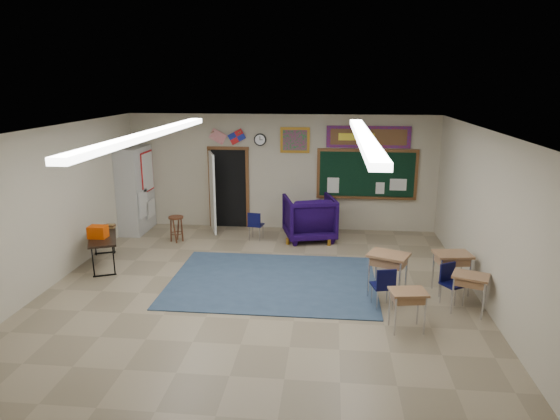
# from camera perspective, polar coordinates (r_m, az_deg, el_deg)

# --- Properties ---
(floor) EXTENTS (9.00, 9.00, 0.00)m
(floor) POSITION_cam_1_polar(r_m,az_deg,el_deg) (9.20, -2.67, -10.02)
(floor) COLOR gray
(floor) RESTS_ON ground
(back_wall) EXTENTS (8.00, 0.04, 3.00)m
(back_wall) POSITION_cam_1_polar(r_m,az_deg,el_deg) (13.04, 0.17, 4.32)
(back_wall) COLOR #AFA48E
(back_wall) RESTS_ON floor
(front_wall) EXTENTS (8.00, 0.04, 3.00)m
(front_wall) POSITION_cam_1_polar(r_m,az_deg,el_deg) (4.61, -11.47, -16.10)
(front_wall) COLOR #AFA48E
(front_wall) RESTS_ON floor
(left_wall) EXTENTS (0.04, 9.00, 3.00)m
(left_wall) POSITION_cam_1_polar(r_m,az_deg,el_deg) (10.08, -25.89, -0.26)
(left_wall) COLOR #AFA48E
(left_wall) RESTS_ON floor
(right_wall) EXTENTS (0.04, 9.00, 3.00)m
(right_wall) POSITION_cam_1_polar(r_m,az_deg,el_deg) (9.01, 23.27, -1.60)
(right_wall) COLOR #AFA48E
(right_wall) RESTS_ON floor
(ceiling) EXTENTS (8.00, 9.00, 0.04)m
(ceiling) POSITION_cam_1_polar(r_m,az_deg,el_deg) (8.40, -2.91, 8.92)
(ceiling) COLOR silver
(ceiling) RESTS_ON back_wall
(area_rug) EXTENTS (4.00, 3.00, 0.02)m
(area_rug) POSITION_cam_1_polar(r_m,az_deg,el_deg) (9.90, -0.82, -8.10)
(area_rug) COLOR #30445C
(area_rug) RESTS_ON floor
(fluorescent_strips) EXTENTS (3.86, 6.00, 0.10)m
(fluorescent_strips) POSITION_cam_1_polar(r_m,az_deg,el_deg) (8.41, -2.90, 8.51)
(fluorescent_strips) COLOR white
(fluorescent_strips) RESTS_ON ceiling
(doorway) EXTENTS (1.10, 0.89, 2.16)m
(doorway) POSITION_cam_1_polar(r_m,az_deg,el_deg) (13.21, -6.40, 2.41)
(doorway) COLOR black
(doorway) RESTS_ON back_wall
(chalkboard) EXTENTS (2.55, 0.14, 1.30)m
(chalkboard) POSITION_cam_1_polar(r_m,az_deg,el_deg) (12.98, 9.88, 3.89)
(chalkboard) COLOR brown
(chalkboard) RESTS_ON back_wall
(bulletin_board) EXTENTS (2.10, 0.05, 0.55)m
(bulletin_board) POSITION_cam_1_polar(r_m,az_deg,el_deg) (12.84, 10.08, 8.22)
(bulletin_board) COLOR #A6110E
(bulletin_board) RESTS_ON back_wall
(framed_art_print) EXTENTS (0.75, 0.05, 0.65)m
(framed_art_print) POSITION_cam_1_polar(r_m,az_deg,el_deg) (12.85, 1.72, 7.99)
(framed_art_print) COLOR #A26F1F
(framed_art_print) RESTS_ON back_wall
(wall_clock) EXTENTS (0.32, 0.05, 0.32)m
(wall_clock) POSITION_cam_1_polar(r_m,az_deg,el_deg) (12.95, -2.29, 8.03)
(wall_clock) COLOR black
(wall_clock) RESTS_ON back_wall
(wall_flags) EXTENTS (1.16, 0.06, 0.70)m
(wall_flags) POSITION_cam_1_polar(r_m,az_deg,el_deg) (13.05, -6.05, 8.59)
(wall_flags) COLOR red
(wall_flags) RESTS_ON back_wall
(storage_cabinet) EXTENTS (0.59, 1.25, 2.20)m
(storage_cabinet) POSITION_cam_1_polar(r_m,az_deg,el_deg) (13.38, -16.16, 2.24)
(storage_cabinet) COLOR #A6A6A2
(storage_cabinet) RESTS_ON floor
(wingback_armchair) EXTENTS (1.44, 1.46, 1.10)m
(wingback_armchair) POSITION_cam_1_polar(r_m,az_deg,el_deg) (12.31, 3.38, -0.88)
(wingback_armchair) COLOR black
(wingback_armchair) RESTS_ON floor
(student_chair_reading) EXTENTS (0.41, 0.41, 0.71)m
(student_chair_reading) POSITION_cam_1_polar(r_m,az_deg,el_deg) (12.31, -2.75, -1.79)
(student_chair_reading) COLOR black
(student_chair_reading) RESTS_ON floor
(student_chair_desk_a) EXTENTS (0.46, 0.46, 0.76)m
(student_chair_desk_a) POSITION_cam_1_polar(r_m,az_deg,el_deg) (8.88, 11.64, -8.60)
(student_chair_desk_a) COLOR black
(student_chair_desk_a) RESTS_ON floor
(student_chair_desk_b) EXTENTS (0.50, 0.50, 0.73)m
(student_chair_desk_b) POSITION_cam_1_polar(r_m,az_deg,el_deg) (9.30, 19.15, -8.13)
(student_chair_desk_b) COLOR black
(student_chair_desk_b) RESTS_ON floor
(student_desk_front_left) EXTENTS (0.83, 0.75, 0.82)m
(student_desk_front_left) POSITION_cam_1_polar(r_m,az_deg,el_deg) (9.28, 12.20, -7.03)
(student_desk_front_left) COLOR #8C6141
(student_desk_front_left) RESTS_ON floor
(student_desk_front_right) EXTENTS (0.71, 0.57, 0.77)m
(student_desk_front_right) POSITION_cam_1_polar(r_m,az_deg,el_deg) (9.78, 18.99, -6.57)
(student_desk_front_right) COLOR #8C6141
(student_desk_front_right) RESTS_ON floor
(student_desk_back_left) EXTENTS (0.61, 0.50, 0.67)m
(student_desk_back_left) POSITION_cam_1_polar(r_m,az_deg,el_deg) (8.20, 14.33, -10.82)
(student_desk_back_left) COLOR #8C6141
(student_desk_back_left) RESTS_ON floor
(student_desk_back_right) EXTENTS (0.69, 0.61, 0.69)m
(student_desk_back_right) POSITION_cam_1_polar(r_m,az_deg,el_deg) (9.08, 20.81, -8.72)
(student_desk_back_right) COLOR #8C6141
(student_desk_back_right) RESTS_ON floor
(folding_table) EXTENTS (1.15, 1.69, 0.92)m
(folding_table) POSITION_cam_1_polar(r_m,az_deg,el_deg) (11.29, -19.52, -4.13)
(folding_table) COLOR black
(folding_table) RESTS_ON floor
(wooden_stool) EXTENTS (0.36, 0.36, 0.63)m
(wooden_stool) POSITION_cam_1_polar(r_m,az_deg,el_deg) (12.41, -11.75, -2.09)
(wooden_stool) COLOR #502A18
(wooden_stool) RESTS_ON floor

